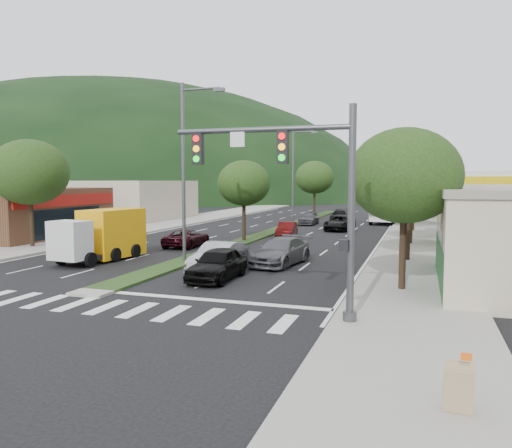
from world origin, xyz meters
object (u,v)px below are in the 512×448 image
(tree_med_near, at_px, (244,183))
(tree_r_e, at_px, (415,178))
(sedan_silver, at_px, (219,257))
(suv_maroon, at_px, (187,238))
(tree_r_b, at_px, (409,173))
(streetlight_near, at_px, (187,163))
(tree_r_a, at_px, (405,176))
(tree_r_d, at_px, (414,174))
(car_queue_e, at_px, (309,218))
(car_queue_a, at_px, (217,264))
(traffic_signal, at_px, (303,180))
(tree_r_c, at_px, (412,179))
(car_queue_c, at_px, (287,230))
(car_queue_f, at_px, (340,216))
(car_queue_b, at_px, (281,251))
(tree_l_a, at_px, (30,172))
(streetlight_mid, at_px, (295,171))
(a_frame_sign, at_px, (459,384))
(box_truck, at_px, (104,236))
(motorhome, at_px, (386,208))
(car_queue_d, at_px, (340,223))
(tree_med_far, at_px, (315,177))

(tree_med_near, bearing_deg, tree_r_e, 61.39)
(sedan_silver, relative_size, suv_maroon, 1.04)
(tree_r_b, bearing_deg, streetlight_near, -161.27)
(tree_r_a, relative_size, tree_med_near, 1.10)
(tree_r_d, distance_m, car_queue_e, 12.08)
(car_queue_a, bearing_deg, streetlight_near, 130.85)
(traffic_signal, distance_m, tree_r_d, 31.68)
(tree_r_c, xyz_separation_m, tree_r_d, (0.00, 10.00, 0.43))
(car_queue_c, bearing_deg, car_queue_a, -91.79)
(tree_r_d, relative_size, suv_maroon, 1.62)
(suv_maroon, xyz_separation_m, car_queue_f, (6.85, 24.92, 0.05))
(car_queue_b, distance_m, car_queue_e, 25.27)
(tree_r_b, relative_size, streetlight_near, 0.69)
(sedan_silver, bearing_deg, car_queue_a, -67.29)
(tree_r_e, height_order, car_queue_a, tree_r_e)
(suv_maroon, xyz_separation_m, car_queue_c, (5.16, 7.84, 0.01))
(tree_l_a, bearing_deg, car_queue_c, 38.74)
(tree_r_c, relative_size, car_queue_a, 1.47)
(traffic_signal, distance_m, streetlight_near, 13.03)
(streetlight_mid, distance_m, car_queue_a, 29.61)
(tree_med_near, height_order, car_queue_c, tree_med_near)
(car_queue_c, distance_m, a_frame_sign, 31.14)
(a_frame_sign, bearing_deg, tree_r_d, 95.38)
(tree_r_b, bearing_deg, a_frame_sign, -85.63)
(tree_r_c, relative_size, tree_med_near, 1.08)
(tree_r_c, distance_m, streetlight_mid, 17.57)
(tree_l_a, relative_size, box_truck, 1.18)
(tree_r_b, height_order, tree_l_a, tree_l_a)
(tree_l_a, height_order, a_frame_sign, tree_l_a)
(sedan_silver, height_order, car_queue_a, same)
(car_queue_c, distance_m, motorhome, 18.10)
(sedan_silver, height_order, car_queue_b, sedan_silver)
(box_truck, bearing_deg, tree_r_d, -120.13)
(tree_r_b, height_order, car_queue_a, tree_r_b)
(tree_r_e, bearing_deg, tree_med_near, -118.61)
(car_queue_e, bearing_deg, tree_r_c, -53.42)
(a_frame_sign, bearing_deg, streetlight_mid, 111.38)
(tree_med_near, bearing_deg, tree_r_d, 45.00)
(tree_r_b, height_order, tree_med_near, tree_r_b)
(tree_l_a, height_order, car_queue_c, tree_l_a)
(tree_r_e, height_order, tree_med_near, tree_r_e)
(car_queue_c, xyz_separation_m, car_queue_e, (-0.83, 12.07, 0.08))
(streetlight_mid, bearing_deg, car_queue_a, -83.11)
(sedan_silver, relative_size, box_truck, 0.74)
(tree_r_a, height_order, suv_maroon, tree_r_a)
(tree_r_d, xyz_separation_m, car_queue_d, (-6.47, -1.03, -4.49))
(tree_r_c, height_order, tree_med_far, tree_med_far)
(streetlight_near, distance_m, car_queue_d, 22.18)
(car_queue_f, relative_size, a_frame_sign, 3.65)
(a_frame_sign, bearing_deg, tree_med_far, 107.86)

